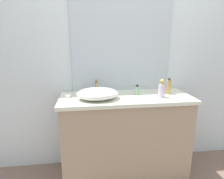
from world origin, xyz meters
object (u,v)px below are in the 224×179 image
object	(u,v)px
sink_basin	(98,94)
lotion_bottle	(169,87)
perfume_bottle	(137,90)
candle_jar	(68,96)
soap_dispenser	(162,90)

from	to	relation	value
sink_basin	lotion_bottle	size ratio (longest dim) A/B	2.37
perfume_bottle	candle_jar	size ratio (longest dim) A/B	2.06
soap_dispenser	sink_basin	bearing A→B (deg)	177.32
lotion_bottle	sink_basin	bearing A→B (deg)	-173.93
soap_dispenser	perfume_bottle	size ratio (longest dim) A/B	1.75
soap_dispenser	perfume_bottle	bearing A→B (deg)	150.32
perfume_bottle	candle_jar	world-z (taller)	perfume_bottle
perfume_bottle	candle_jar	distance (m)	0.71
perfume_bottle	lotion_bottle	bearing A→B (deg)	-2.15
sink_basin	candle_jar	distance (m)	0.30
soap_dispenser	lotion_bottle	xyz separation A→B (m)	(0.12, 0.11, 0.00)
sink_basin	lotion_bottle	xyz separation A→B (m)	(0.76, 0.08, 0.03)
sink_basin	perfume_bottle	bearing A→B (deg)	12.54
perfume_bottle	candle_jar	bearing A→B (deg)	-178.92
sink_basin	candle_jar	xyz separation A→B (m)	(-0.29, 0.08, -0.04)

